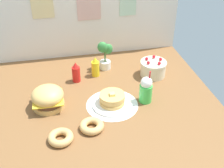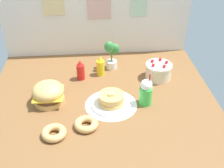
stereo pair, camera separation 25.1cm
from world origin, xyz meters
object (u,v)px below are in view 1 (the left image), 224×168
object	(u,v)px
potted_plant	(105,54)
burger	(48,98)
donut_chocolate	(92,126)
donut_pink_glaze	(61,137)
mustard_bottle	(95,67)
ketchup_bottle	(76,73)
layer_cake	(153,68)
pancake_stack	(112,100)
cream_soda_cup	(146,90)

from	to	relation	value
potted_plant	burger	bearing A→B (deg)	-137.73
donut_chocolate	donut_pink_glaze	bearing A→B (deg)	-162.35
mustard_bottle	donut_chocolate	world-z (taller)	mustard_bottle
ketchup_bottle	donut_pink_glaze	distance (m)	0.82
burger	layer_cake	distance (m)	1.09
burger	pancake_stack	bearing A→B (deg)	-9.22
burger	potted_plant	size ratio (longest dim) A/B	0.87
pancake_stack	cream_soda_cup	distance (m)	0.31
pancake_stack	ketchup_bottle	distance (m)	0.52
ketchup_bottle	potted_plant	xyz separation A→B (m)	(0.32, 0.19, 0.07)
layer_cake	mustard_bottle	bearing A→B (deg)	168.53
pancake_stack	potted_plant	distance (m)	0.65
donut_chocolate	layer_cake	bearing A→B (deg)	42.50
burger	mustard_bottle	distance (m)	0.64
pancake_stack	mustard_bottle	distance (m)	0.52
burger	donut_pink_glaze	distance (m)	0.45
donut_pink_glaze	potted_plant	size ratio (longest dim) A/B	0.61
cream_soda_cup	donut_chocolate	bearing A→B (deg)	-153.13
burger	donut_chocolate	distance (m)	0.49
layer_cake	donut_chocolate	bearing A→B (deg)	-137.50
pancake_stack	burger	bearing A→B (deg)	170.78
layer_cake	cream_soda_cup	world-z (taller)	cream_soda_cup
burger	layer_cake	bearing A→B (deg)	16.36
mustard_bottle	donut_chocolate	bearing A→B (deg)	-101.35
layer_cake	donut_pink_glaze	size ratio (longest dim) A/B	1.34
ketchup_bottle	donut_chocolate	world-z (taller)	ketchup_bottle
cream_soda_cup	pancake_stack	bearing A→B (deg)	179.16
layer_cake	mustard_bottle	distance (m)	0.58
layer_cake	ketchup_bottle	bearing A→B (deg)	176.16
cream_soda_cup	potted_plant	xyz separation A→B (m)	(-0.25, 0.64, 0.05)
mustard_bottle	potted_plant	distance (m)	0.19
burger	potted_plant	distance (m)	0.81
ketchup_bottle	donut_pink_glaze	size ratio (longest dim) A/B	1.08
layer_cake	donut_pink_glaze	distance (m)	1.23
pancake_stack	mustard_bottle	bearing A→B (deg)	97.23
pancake_stack	potted_plant	bearing A→B (deg)	85.12
mustard_bottle	pancake_stack	bearing A→B (deg)	-82.77
layer_cake	pancake_stack	bearing A→B (deg)	-141.83
mustard_bottle	cream_soda_cup	distance (m)	0.63
donut_chocolate	burger	bearing A→B (deg)	132.15
mustard_bottle	cream_soda_cup	size ratio (longest dim) A/B	0.67
cream_soda_cup	burger	bearing A→B (deg)	173.73
donut_chocolate	potted_plant	bearing A→B (deg)	72.99
donut_pink_glaze	burger	bearing A→B (deg)	99.92
potted_plant	ketchup_bottle	bearing A→B (deg)	-149.94
mustard_bottle	donut_chocolate	xyz separation A→B (m)	(-0.16, -0.78, -0.07)
layer_cake	ketchup_bottle	size ratio (longest dim) A/B	1.25
burger	ketchup_bottle	bearing A→B (deg)	52.13
pancake_stack	cream_soda_cup	world-z (taller)	cream_soda_cup
donut_pink_glaze	donut_chocolate	world-z (taller)	same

